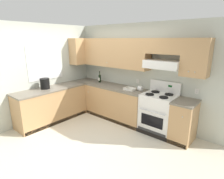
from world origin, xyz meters
The scene contains 10 objects.
ground_plane centered at (0.00, 0.00, 0.00)m, with size 7.04×7.04×0.00m, color beige.
wall_back centered at (0.39, 1.53, 1.48)m, with size 4.68×0.57×2.55m.
wall_left centered at (-1.59, 0.23, 1.34)m, with size 0.47×4.00×2.55m.
counter_back_run centered at (0.00, 1.24, 0.45)m, with size 3.60×0.65×0.91m.
counter_left_run centered at (-1.24, 0.00, 0.45)m, with size 0.63×1.91×0.91m.
stove centered at (1.23, 1.25, 0.48)m, with size 0.76×0.62×1.20m.
wine_bottle centered at (-0.74, 1.34, 1.04)m, with size 0.07×0.08×0.33m.
bowl centered at (0.44, 1.21, 0.93)m, with size 0.28×0.21×0.06m.
bucket centered at (-1.31, -0.11, 1.05)m, with size 0.25×0.25×0.27m.
paper_towel_roll centered at (0.69, 1.31, 0.97)m, with size 0.11×0.12×0.12m.
Camera 1 is at (2.98, -2.48, 2.16)m, focal length 29.27 mm.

